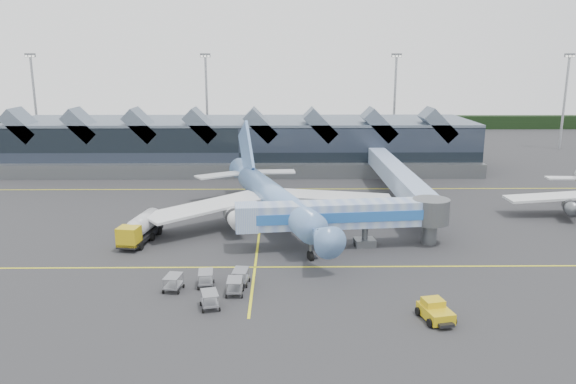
{
  "coord_description": "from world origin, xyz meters",
  "views": [
    {
      "loc": [
        2.81,
        -63.45,
        21.39
      ],
      "look_at": [
        3.62,
        5.02,
        5.0
      ],
      "focal_mm": 35.0,
      "sensor_mm": 36.0,
      "label": 1
    }
  ],
  "objects_px": {
    "fuel_truck": "(141,227)",
    "main_airliner": "(273,197)",
    "pushback_tug": "(435,311)",
    "jet_bridge": "(356,215)"
  },
  "relations": [
    {
      "from": "fuel_truck",
      "to": "main_airliner",
      "type": "bearing_deg",
      "value": 33.17
    },
    {
      "from": "main_airliner",
      "to": "pushback_tug",
      "type": "height_order",
      "value": "main_airliner"
    },
    {
      "from": "fuel_truck",
      "to": "pushback_tug",
      "type": "height_order",
      "value": "fuel_truck"
    },
    {
      "from": "jet_bridge",
      "to": "pushback_tug",
      "type": "distance_m",
      "value": 19.58
    },
    {
      "from": "jet_bridge",
      "to": "pushback_tug",
      "type": "height_order",
      "value": "jet_bridge"
    },
    {
      "from": "main_airliner",
      "to": "fuel_truck",
      "type": "height_order",
      "value": "main_airliner"
    },
    {
      "from": "pushback_tug",
      "to": "fuel_truck",
      "type": "bearing_deg",
      "value": 132.2
    },
    {
      "from": "main_airliner",
      "to": "fuel_truck",
      "type": "bearing_deg",
      "value": -173.25
    },
    {
      "from": "pushback_tug",
      "to": "main_airliner",
      "type": "bearing_deg",
      "value": 104.23
    },
    {
      "from": "main_airliner",
      "to": "jet_bridge",
      "type": "bearing_deg",
      "value": -61.1
    }
  ]
}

